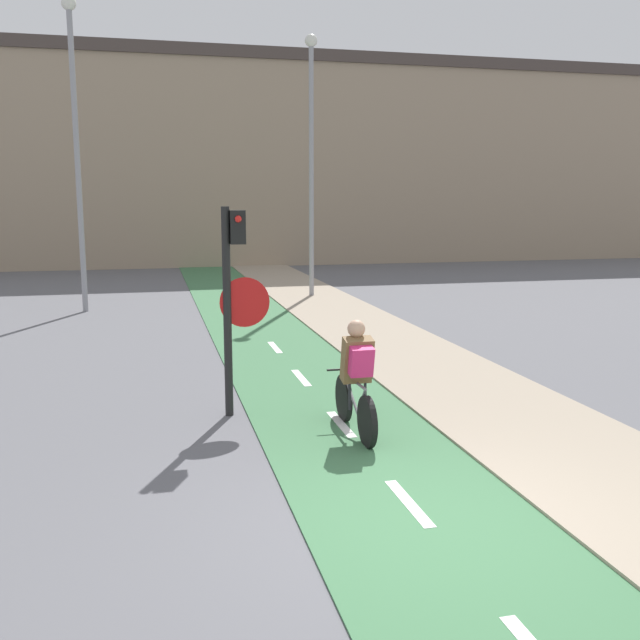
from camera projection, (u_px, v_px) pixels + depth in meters
name	position (u px, v px, depth m)	size (l,w,h in m)	color
ground_plane	(428.00, 528.00, 6.37)	(120.00, 120.00, 0.00)	#5B5B60
bike_lane	(428.00, 527.00, 6.38)	(2.25, 60.00, 0.02)	#3D7047
building_row_background	(199.00, 161.00, 32.35)	(60.00, 5.20, 9.24)	gray
traffic_light_pole	(234.00, 287.00, 9.43)	(0.67, 0.25, 2.81)	black
street_lamp_far	(76.00, 127.00, 17.90)	(0.36, 0.36, 7.82)	gray
street_lamp_sidewalk	(311.00, 142.00, 20.73)	(0.36, 0.36, 7.54)	gray
cyclist_near	(356.00, 380.00, 8.78)	(0.46, 1.67, 1.45)	black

